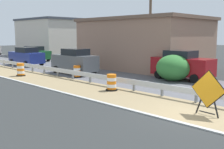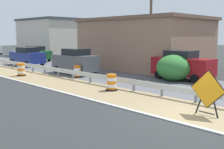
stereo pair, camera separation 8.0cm
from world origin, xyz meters
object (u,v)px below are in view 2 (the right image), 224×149
(traffic_barrel_mid, at_px, (21,70))
(utility_pole_near, at_px, (151,29))
(car_trailing_near_lane, at_px, (182,65))
(car_trailing_far_lane, at_px, (75,61))
(traffic_barrel_nearest, at_px, (112,83))
(car_mid_far_lane, at_px, (36,53))
(warning_sign_diamond, at_px, (208,91))
(traffic_barrel_close, at_px, (77,72))
(car_lead_near_lane, at_px, (27,56))

(traffic_barrel_mid, relative_size, utility_pole_near, 0.14)
(car_trailing_near_lane, distance_m, car_trailing_far_lane, 9.11)
(traffic_barrel_nearest, height_order, car_mid_far_lane, car_mid_far_lane)
(car_trailing_far_lane, xyz_separation_m, utility_pole_near, (6.14, -3.48, 2.84))
(warning_sign_diamond, distance_m, traffic_barrel_close, 12.41)
(traffic_barrel_nearest, relative_size, traffic_barrel_mid, 0.95)
(car_lead_near_lane, bearing_deg, traffic_barrel_mid, 147.81)
(car_lead_near_lane, relative_size, car_mid_far_lane, 1.01)
(traffic_barrel_nearest, distance_m, traffic_barrel_close, 5.84)
(traffic_barrel_close, xyz_separation_m, car_lead_near_lane, (1.40, 10.94, 0.59))
(traffic_barrel_close, distance_m, car_lead_near_lane, 11.05)
(traffic_barrel_close, height_order, car_trailing_far_lane, car_trailing_far_lane)
(traffic_barrel_mid, xyz_separation_m, utility_pole_near, (10.08, -5.61, 3.46))
(traffic_barrel_nearest, xyz_separation_m, traffic_barrel_close, (1.69, 5.59, -0.02))
(warning_sign_diamond, bearing_deg, traffic_barrel_close, -95.49)
(traffic_barrel_nearest, bearing_deg, traffic_barrel_close, 73.18)
(traffic_barrel_close, height_order, utility_pole_near, utility_pole_near)
(car_trailing_near_lane, bearing_deg, traffic_barrel_close, -142.30)
(traffic_barrel_close, relative_size, car_lead_near_lane, 0.20)
(car_trailing_near_lane, bearing_deg, car_mid_far_lane, -179.96)
(car_lead_near_lane, xyz_separation_m, car_mid_far_lane, (3.36, 4.04, -0.05))
(car_mid_far_lane, distance_m, car_trailing_far_lane, 13.68)
(warning_sign_diamond, bearing_deg, utility_pole_near, -126.85)
(traffic_barrel_mid, xyz_separation_m, car_lead_near_lane, (4.22, 7.01, 0.54))
(traffic_barrel_nearest, distance_m, traffic_barrel_mid, 9.59)
(warning_sign_diamond, bearing_deg, car_lead_near_lane, -93.37)
(car_lead_near_lane, relative_size, utility_pole_near, 0.64)
(traffic_barrel_close, relative_size, utility_pole_near, 0.13)
(car_trailing_near_lane, xyz_separation_m, car_mid_far_lane, (-0.35, 21.38, -0.14))
(traffic_barrel_mid, relative_size, car_trailing_near_lane, 0.23)
(traffic_barrel_nearest, bearing_deg, car_trailing_near_lane, -6.78)
(traffic_barrel_nearest, bearing_deg, utility_pole_near, 23.58)
(traffic_barrel_mid, relative_size, car_mid_far_lane, 0.22)
(warning_sign_diamond, distance_m, car_lead_near_lane, 23.41)
(car_lead_near_lane, height_order, car_trailing_far_lane, car_trailing_far_lane)
(traffic_barrel_nearest, relative_size, car_trailing_far_lane, 0.22)
(traffic_barrel_close, height_order, traffic_barrel_mid, traffic_barrel_mid)
(car_lead_near_lane, bearing_deg, traffic_barrel_nearest, 168.25)
(warning_sign_diamond, relative_size, traffic_barrel_nearest, 1.95)
(traffic_barrel_mid, height_order, car_trailing_near_lane, car_trailing_near_lane)
(car_trailing_near_lane, bearing_deg, traffic_barrel_nearest, -97.68)
(traffic_barrel_mid, bearing_deg, warning_sign_diamond, -88.99)
(car_trailing_near_lane, bearing_deg, warning_sign_diamond, -54.02)
(utility_pole_near, bearing_deg, car_trailing_far_lane, 150.43)
(traffic_barrel_close, distance_m, traffic_barrel_mid, 4.83)
(traffic_barrel_close, xyz_separation_m, traffic_barrel_mid, (-2.82, 3.93, 0.05))
(car_lead_near_lane, relative_size, car_trailing_near_lane, 1.05)
(warning_sign_diamond, height_order, utility_pole_near, utility_pole_near)
(warning_sign_diamond, xyz_separation_m, utility_pole_near, (9.80, 10.45, 2.88))
(car_trailing_near_lane, bearing_deg, car_trailing_far_lane, -155.00)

